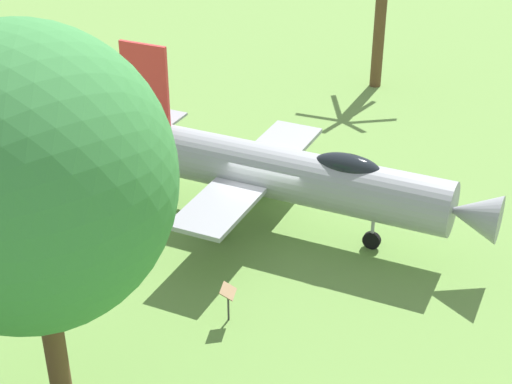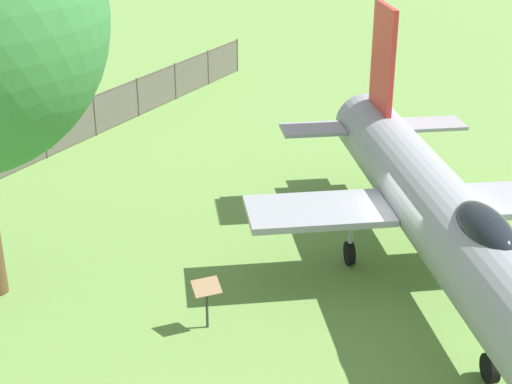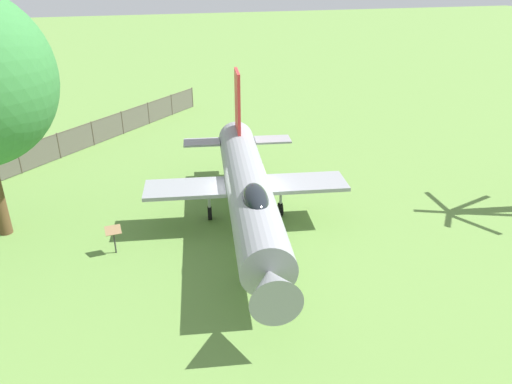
# 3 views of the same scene
# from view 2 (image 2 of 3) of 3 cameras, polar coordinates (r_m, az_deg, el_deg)

# --- Properties ---
(ground_plane) EXTENTS (200.00, 200.00, 0.00)m
(ground_plane) POSITION_cam_2_polar(r_m,az_deg,el_deg) (18.93, 12.59, -6.77)
(ground_plane) COLOR #668E42
(display_jet) EXTENTS (14.32, 8.70, 5.84)m
(display_jet) POSITION_cam_2_polar(r_m,az_deg,el_deg) (17.64, 13.60, -1.50)
(display_jet) COLOR gray
(display_jet) RESTS_ON ground_plane
(perimeter_fence) EXTENTS (20.03, 20.40, 1.54)m
(perimeter_fence) POSITION_cam_2_polar(r_m,az_deg,el_deg) (25.82, -17.54, 3.23)
(perimeter_fence) COLOR #4C4238
(perimeter_fence) RESTS_ON ground_plane
(info_plaque) EXTENTS (0.45, 0.63, 1.14)m
(info_plaque) POSITION_cam_2_polar(r_m,az_deg,el_deg) (16.52, -3.73, -7.61)
(info_plaque) COLOR #333333
(info_plaque) RESTS_ON ground_plane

